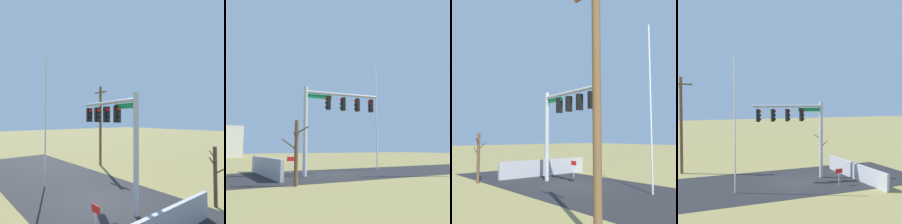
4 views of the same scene
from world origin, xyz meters
TOP-DOWN VIEW (x-y plane):
  - ground_plane at (0.00, 0.00)m, footprint 160.00×160.00m
  - road_surface at (-4.00, 0.00)m, footprint 28.00×8.00m
  - sidewalk_corner at (3.49, 0.29)m, footprint 6.00×6.00m
  - retaining_fence at (4.76, -1.15)m, footprint 0.20×7.81m
  - signal_mast at (0.67, 0.51)m, footprint 5.64×0.96m
  - flagpole at (-4.77, -1.34)m, footprint 0.10×0.10m
  - bare_tree at (4.56, 4.33)m, footprint 1.27×1.02m
  - open_sign at (2.61, -2.27)m, footprint 0.56×0.04m

SIDE VIEW (x-z plane):
  - ground_plane at x=0.00m, z-range 0.00..0.00m
  - sidewalk_corner at x=3.49m, z-range 0.00..0.01m
  - road_surface at x=-4.00m, z-range 0.00..0.01m
  - retaining_fence at x=4.76m, z-range 0.00..1.24m
  - open_sign at x=2.61m, z-range 0.30..1.52m
  - bare_tree at x=4.56m, z-range 0.06..3.31m
  - signal_mast at x=0.67m, z-range 1.32..7.41m
  - flagpole at x=-4.77m, z-range 0.00..9.17m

